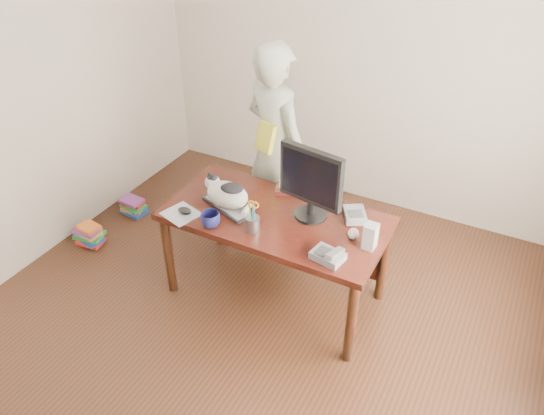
{
  "coord_description": "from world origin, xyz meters",
  "views": [
    {
      "loc": [
        1.42,
        -2.13,
        2.93
      ],
      "look_at": [
        0.0,
        0.55,
        0.85
      ],
      "focal_mm": 35.0,
      "sensor_mm": 36.0,
      "label": 1
    }
  ],
  "objects_px": {
    "keyboard": "(228,206)",
    "book_stack": "(290,187)",
    "baseball": "(353,234)",
    "book_pile_b": "(133,206)",
    "calculator": "(355,215)",
    "book_pile_a": "(89,235)",
    "person": "(276,147)",
    "desk": "(280,226)",
    "cat": "(226,193)",
    "pen_cup": "(253,222)",
    "coffee_mug": "(210,220)",
    "speaker": "(370,236)",
    "phone": "(328,255)",
    "mouse": "(185,211)",
    "monitor": "(311,180)"
  },
  "relations": [
    {
      "from": "calculator",
      "to": "book_pile_a",
      "type": "xyz_separation_m",
      "value": [
        -2.26,
        -0.44,
        -0.69
      ]
    },
    {
      "from": "mouse",
      "to": "book_stack",
      "type": "relative_size",
      "value": 0.5
    },
    {
      "from": "cat",
      "to": "book_stack",
      "type": "distance_m",
      "value": 0.52
    },
    {
      "from": "mouse",
      "to": "calculator",
      "type": "height_order",
      "value": "calculator"
    },
    {
      "from": "cat",
      "to": "book_pile_b",
      "type": "bearing_deg",
      "value": -176.5
    },
    {
      "from": "pen_cup",
      "to": "phone",
      "type": "bearing_deg",
      "value": -3.88
    },
    {
      "from": "person",
      "to": "desk",
      "type": "bearing_deg",
      "value": 142.23
    },
    {
      "from": "monitor",
      "to": "person",
      "type": "distance_m",
      "value": 0.85
    },
    {
      "from": "pen_cup",
      "to": "speaker",
      "type": "height_order",
      "value": "pen_cup"
    },
    {
      "from": "mouse",
      "to": "coffee_mug",
      "type": "bearing_deg",
      "value": 7.14
    },
    {
      "from": "baseball",
      "to": "book_stack",
      "type": "bearing_deg",
      "value": 152.89
    },
    {
      "from": "person",
      "to": "book_pile_b",
      "type": "bearing_deg",
      "value": 36.11
    },
    {
      "from": "keyboard",
      "to": "book_stack",
      "type": "relative_size",
      "value": 1.81
    },
    {
      "from": "speaker",
      "to": "book_pile_a",
      "type": "bearing_deg",
      "value": -174.35
    },
    {
      "from": "mouse",
      "to": "person",
      "type": "bearing_deg",
      "value": 93.57
    },
    {
      "from": "baseball",
      "to": "person",
      "type": "distance_m",
      "value": 1.17
    },
    {
      "from": "phone",
      "to": "pen_cup",
      "type": "bearing_deg",
      "value": -173.76
    },
    {
      "from": "baseball",
      "to": "book_stack",
      "type": "relative_size",
      "value": 0.31
    },
    {
      "from": "baseball",
      "to": "book_pile_b",
      "type": "bearing_deg",
      "value": 171.58
    },
    {
      "from": "pen_cup",
      "to": "book_pile_b",
      "type": "xyz_separation_m",
      "value": [
        -1.67,
        0.58,
        -0.75
      ]
    },
    {
      "from": "coffee_mug",
      "to": "speaker",
      "type": "height_order",
      "value": "speaker"
    },
    {
      "from": "phone",
      "to": "person",
      "type": "height_order",
      "value": "person"
    },
    {
      "from": "pen_cup",
      "to": "book_pile_b",
      "type": "distance_m",
      "value": 1.92
    },
    {
      "from": "desk",
      "to": "person",
      "type": "height_order",
      "value": "person"
    },
    {
      "from": "mouse",
      "to": "book_pile_b",
      "type": "relative_size",
      "value": 0.48
    },
    {
      "from": "monitor",
      "to": "baseball",
      "type": "relative_size",
      "value": 6.99
    },
    {
      "from": "book_stack",
      "to": "calculator",
      "type": "distance_m",
      "value": 0.57
    },
    {
      "from": "cat",
      "to": "book_pile_a",
      "type": "relative_size",
      "value": 1.52
    },
    {
      "from": "desk",
      "to": "pen_cup",
      "type": "bearing_deg",
      "value": -99.77
    },
    {
      "from": "coffee_mug",
      "to": "baseball",
      "type": "distance_m",
      "value": 0.98
    },
    {
      "from": "keyboard",
      "to": "phone",
      "type": "xyz_separation_m",
      "value": [
        0.87,
        -0.2,
        0.02
      ]
    },
    {
      "from": "desk",
      "to": "speaker",
      "type": "bearing_deg",
      "value": -8.69
    },
    {
      "from": "cat",
      "to": "calculator",
      "type": "distance_m",
      "value": 0.93
    },
    {
      "from": "baseball",
      "to": "book_pile_b",
      "type": "relative_size",
      "value": 0.3
    },
    {
      "from": "desk",
      "to": "baseball",
      "type": "relative_size",
      "value": 20.7
    },
    {
      "from": "coffee_mug",
      "to": "phone",
      "type": "distance_m",
      "value": 0.86
    },
    {
      "from": "desk",
      "to": "pen_cup",
      "type": "height_order",
      "value": "pen_cup"
    },
    {
      "from": "desk",
      "to": "coffee_mug",
      "type": "bearing_deg",
      "value": -130.17
    },
    {
      "from": "phone",
      "to": "book_pile_a",
      "type": "relative_size",
      "value": 0.83
    },
    {
      "from": "book_pile_a",
      "to": "book_pile_b",
      "type": "height_order",
      "value": "book_pile_a"
    },
    {
      "from": "cat",
      "to": "baseball",
      "type": "relative_size",
      "value": 5.32
    },
    {
      "from": "keyboard",
      "to": "book_stack",
      "type": "height_order",
      "value": "book_stack"
    },
    {
      "from": "keyboard",
      "to": "book_stack",
      "type": "distance_m",
      "value": 0.51
    },
    {
      "from": "book_stack",
      "to": "person",
      "type": "bearing_deg",
      "value": 110.29
    },
    {
      "from": "desk",
      "to": "pen_cup",
      "type": "distance_m",
      "value": 0.38
    },
    {
      "from": "calculator",
      "to": "person",
      "type": "relative_size",
      "value": 0.14
    },
    {
      "from": "calculator",
      "to": "book_pile_b",
      "type": "relative_size",
      "value": 0.94
    },
    {
      "from": "desk",
      "to": "book_stack",
      "type": "bearing_deg",
      "value": 101.82
    },
    {
      "from": "keyboard",
      "to": "baseball",
      "type": "xyz_separation_m",
      "value": [
        0.93,
        0.08,
        0.03
      ]
    },
    {
      "from": "mouse",
      "to": "baseball",
      "type": "xyz_separation_m",
      "value": [
        1.17,
        0.29,
        0.01
      ]
    }
  ]
}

